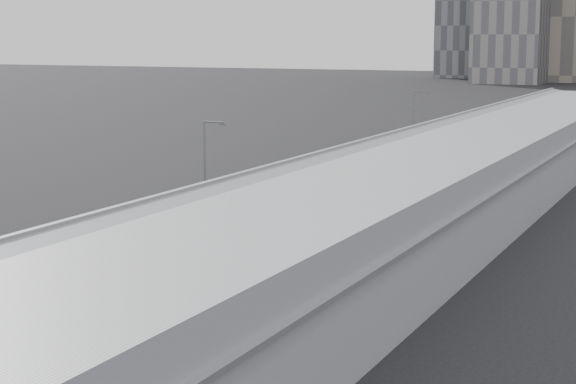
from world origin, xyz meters
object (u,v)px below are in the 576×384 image
Objects in this scene: bus_4 at (350,188)px; shipping_container at (421,136)px; suv at (472,128)px; bus_3 at (292,211)px; bus_7 at (467,142)px; bus_1 at (58,297)px; bus_2 at (211,246)px; street_lamp_far at (415,116)px; bus_9 at (517,124)px; bus_5 at (404,167)px; bus_8 at (494,132)px; street_lamp_near at (207,166)px; bus_6 at (440,154)px; bus_10 at (533,118)px.

bus_4 is 51.13m from shipping_container.
shipping_container is 1.01× the size of suv.
suv is at bearing 95.90° from bus_3.
bus_7 is 27.08m from suv.
suv is (-5.84, 110.22, -0.78)m from bus_1.
street_lamp_far is at bearing 98.06° from bus_2.
bus_7 is at bearing 92.37° from bus_2.
bus_9 reaches higher than suv.
bus_5 is 40.32m from bus_8.
bus_9 is at bearing 85.44° from street_lamp_near.
bus_7 is (0.20, 83.83, -0.02)m from bus_1.
street_lamp_near is at bearing -111.23° from bus_4.
bus_8 is 14.60m from suv.
suv is (-6.34, 40.16, -0.70)m from bus_6.
street_lamp_far is (-0.54, 56.15, -0.25)m from street_lamp_near.
bus_4 is at bearing -104.65° from shipping_container.
bus_10 reaches higher than bus_2.
shipping_container is at bearing 98.58° from bus_2.
bus_5 is 34.87m from shipping_container.
street_lamp_far is at bearing -99.11° from bus_9.
bus_3 is at bearing 93.71° from bus_2.
bus_8 is at bearing 91.39° from bus_3.
bus_8 is at bearing 92.10° from bus_7.
bus_6 is (0.50, 70.06, -0.08)m from bus_1.
bus_2 reaches higher than bus_6.
suv is (-6.64, 69.94, -0.86)m from bus_4.
street_lamp_far is 27.90m from suv.
bus_8 is (0.42, 13.32, 0.16)m from bus_7.
bus_4 is at bearing -83.01° from bus_5.
bus_7 is 2.22× the size of suv.
bus_2 is 0.97× the size of bus_9.
bus_2 is at bearing 81.85° from bus_1.
bus_10 is at bearing 91.39° from bus_3.
bus_5 is at bearing -85.59° from bus_7.
bus_1 reaches higher than bus_10.
suv is at bearing -158.95° from bus_9.
bus_3 is at bearing -82.48° from street_lamp_far.
bus_1 is 56.83m from bus_5.
bus_9 is 13.22m from bus_10.
bus_7 is (-0.38, 55.54, 0.04)m from bus_3.
bus_3 is 0.88× the size of bus_8.
bus_5 is 68.52m from bus_10.
shipping_container is at bearing -102.07° from bus_10.
bus_1 is at bearing -85.43° from street_lamp_far.
street_lamp_far is (-7.67, 68.22, 3.19)m from bus_2.
street_lamp_far reaches higher than bus_8.
bus_6 is at bearing -87.93° from bus_10.
street_lamp_near reaches higher than bus_1.
bus_9 is 23.34m from shipping_container.
bus_4 is at bearing -87.24° from bus_8.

